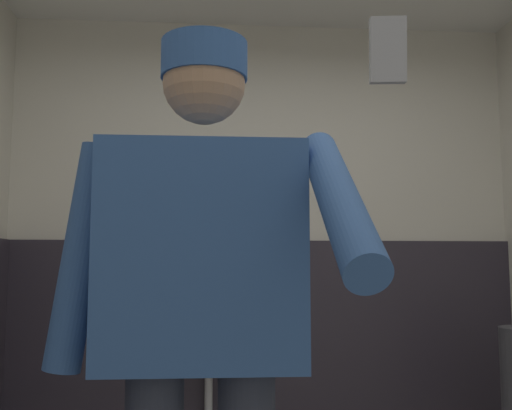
# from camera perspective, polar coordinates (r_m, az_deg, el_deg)

# --- Properties ---
(wall_back) EXTENTS (3.88, 0.12, 2.67)m
(wall_back) POSITION_cam_1_polar(r_m,az_deg,el_deg) (3.79, 0.73, -1.63)
(wall_back) COLOR beige
(wall_back) RESTS_ON ground_plane
(wainscot_band_back) EXTENTS (3.28, 0.03, 1.20)m
(wainscot_band_back) POSITION_cam_1_polar(r_m,az_deg,el_deg) (3.73, 0.85, -12.84)
(wainscot_band_back) COLOR #2D2833
(wainscot_band_back) RESTS_ON ground_plane
(urinal_solo) EXTENTS (0.40, 0.34, 1.24)m
(urinal_solo) POSITION_cam_1_polar(r_m,az_deg,el_deg) (3.56, -4.71, -10.29)
(urinal_solo) COLOR white
(urinal_solo) RESTS_ON ground_plane
(person) EXTENTS (0.72, 0.60, 1.60)m
(person) POSITION_cam_1_polar(r_m,az_deg,el_deg) (1.41, -5.45, -9.66)
(person) COLOR #2D3342
(person) RESTS_ON ground_plane
(cell_phone) EXTENTS (0.06, 0.04, 0.11)m
(cell_phone) POSITION_cam_1_polar(r_m,az_deg,el_deg) (1.02, 13.07, 14.86)
(cell_phone) COLOR #A5A8B2
(soap_dispenser) EXTENTS (0.10, 0.07, 0.18)m
(soap_dispenser) POSITION_cam_1_polar(r_m,az_deg,el_deg) (3.69, -0.07, -0.77)
(soap_dispenser) COLOR silver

